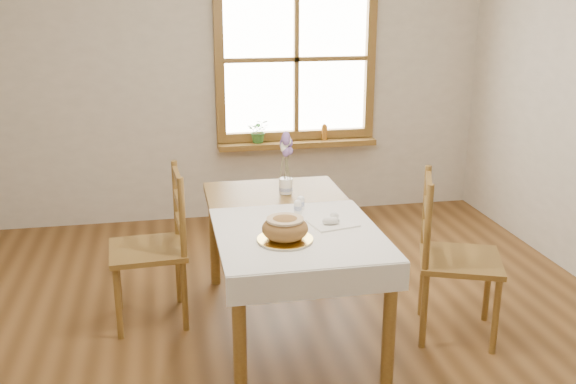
% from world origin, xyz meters
% --- Properties ---
extents(ground, '(5.00, 5.00, 0.00)m').
position_xyz_m(ground, '(0.00, 0.00, 0.00)').
color(ground, brown).
rests_on(ground, ground).
extents(room_walls, '(4.60, 5.10, 2.65)m').
position_xyz_m(room_walls, '(0.00, 0.00, 1.71)').
color(room_walls, beige).
rests_on(room_walls, ground).
extents(window, '(1.46, 0.08, 1.46)m').
position_xyz_m(window, '(0.50, 2.47, 1.45)').
color(window, olive).
rests_on(window, ground).
extents(window_sill, '(1.46, 0.20, 0.05)m').
position_xyz_m(window_sill, '(0.50, 2.40, 0.69)').
color(window_sill, olive).
rests_on(window_sill, ground).
extents(dining_table, '(0.90, 1.60, 0.75)m').
position_xyz_m(dining_table, '(0.00, 0.30, 0.66)').
color(dining_table, olive).
rests_on(dining_table, ground).
extents(table_linen, '(0.91, 0.99, 0.01)m').
position_xyz_m(table_linen, '(0.00, -0.00, 0.76)').
color(table_linen, white).
rests_on(table_linen, dining_table).
extents(chair_left, '(0.52, 0.49, 1.00)m').
position_xyz_m(chair_left, '(-0.84, 0.58, 0.50)').
color(chair_left, olive).
rests_on(chair_left, ground).
extents(chair_right, '(0.63, 0.62, 1.01)m').
position_xyz_m(chair_right, '(1.01, 0.04, 0.51)').
color(chair_right, olive).
rests_on(chair_right, ground).
extents(bread_plate, '(0.36, 0.36, 0.02)m').
position_xyz_m(bread_plate, '(-0.10, -0.12, 0.77)').
color(bread_plate, white).
rests_on(bread_plate, table_linen).
extents(bread_loaf, '(0.25, 0.25, 0.14)m').
position_xyz_m(bread_loaf, '(-0.10, -0.12, 0.84)').
color(bread_loaf, olive).
rests_on(bread_loaf, bread_plate).
extents(egg_napkin, '(0.29, 0.26, 0.01)m').
position_xyz_m(egg_napkin, '(0.22, 0.09, 0.77)').
color(egg_napkin, white).
rests_on(egg_napkin, table_linen).
extents(eggs, '(0.22, 0.21, 0.04)m').
position_xyz_m(eggs, '(0.22, 0.09, 0.79)').
color(eggs, silver).
rests_on(eggs, egg_napkin).
extents(salt_shaker, '(0.06, 0.06, 0.09)m').
position_xyz_m(salt_shaker, '(0.10, 0.38, 0.80)').
color(salt_shaker, white).
rests_on(salt_shaker, table_linen).
extents(pepper_shaker, '(0.05, 0.05, 0.09)m').
position_xyz_m(pepper_shaker, '(0.06, 0.30, 0.80)').
color(pepper_shaker, white).
rests_on(pepper_shaker, table_linen).
extents(flower_vase, '(0.09, 0.09, 0.10)m').
position_xyz_m(flower_vase, '(0.07, 0.72, 0.80)').
color(flower_vase, white).
rests_on(flower_vase, dining_table).
extents(lavender_bouquet, '(0.16, 0.16, 0.30)m').
position_xyz_m(lavender_bouquet, '(0.07, 0.72, 1.00)').
color(lavender_bouquet, '#725394').
rests_on(lavender_bouquet, flower_vase).
extents(potted_plant, '(0.23, 0.25, 0.17)m').
position_xyz_m(potted_plant, '(0.14, 2.40, 0.80)').
color(potted_plant, '#37712D').
rests_on(potted_plant, window_sill).
extents(amber_bottle, '(0.06, 0.06, 0.15)m').
position_xyz_m(amber_bottle, '(0.76, 2.40, 0.79)').
color(amber_bottle, '#B56D21').
rests_on(amber_bottle, window_sill).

